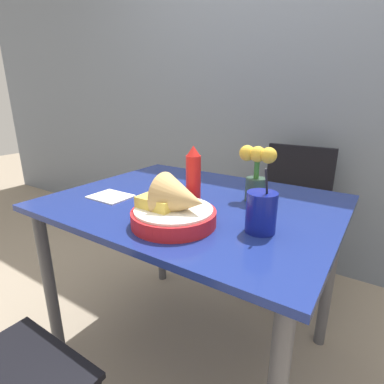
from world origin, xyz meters
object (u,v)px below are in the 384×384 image
drink_cup (261,213)px  flower_vase (257,170)px  chair_far_window (292,207)px  food_basket (176,208)px  ketchup_bottle (193,175)px

drink_cup → flower_vase: (-0.13, 0.27, 0.06)m
chair_far_window → flower_vase: flower_vase is taller
food_basket → flower_vase: (0.12, 0.37, 0.07)m
food_basket → drink_cup: (0.24, 0.11, 0.00)m
food_basket → drink_cup: size_ratio=1.34×
food_basket → drink_cup: bearing=23.5°
chair_far_window → flower_vase: size_ratio=3.99×
food_basket → ketchup_bottle: 0.24m
ketchup_bottle → flower_vase: bearing=36.8°
chair_far_window → food_basket: 1.11m
chair_far_window → drink_cup: size_ratio=4.20×
chair_far_window → ketchup_bottle: size_ratio=3.91×
food_basket → ketchup_bottle: size_ratio=1.24×
drink_cup → flower_vase: bearing=115.4°
chair_far_window → drink_cup: drink_cup is taller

